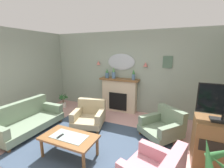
{
  "coord_description": "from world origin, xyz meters",
  "views": [
    {
      "loc": [
        1.56,
        -2.38,
        2.08
      ],
      "look_at": [
        -0.07,
        1.38,
        1.19
      ],
      "focal_mm": 24.41,
      "sensor_mm": 36.0,
      "label": 1
    }
  ],
  "objects_px": {
    "wall_sconce_left": "(98,63)",
    "floral_couch": "(26,119)",
    "potted_plant_small_fern": "(63,100)",
    "mantel_vase_centre": "(107,73)",
    "armchair_near_fireplace": "(163,125)",
    "wall_mirror": "(121,62)",
    "tv_remote": "(60,136)",
    "tv_cabinet": "(218,144)",
    "mantel_vase_right": "(134,75)",
    "wall_sconce_right": "(146,64)",
    "framed_picture": "(168,62)",
    "coffee_table": "(69,139)",
    "fireplace": "(119,95)",
    "armchair_in_corner": "(90,115)",
    "mantel_vase_left": "(114,73)"
  },
  "relations": [
    {
      "from": "mantel_vase_right",
      "to": "wall_mirror",
      "type": "relative_size",
      "value": 0.36
    },
    {
      "from": "armchair_near_fireplace",
      "to": "mantel_vase_right",
      "type": "bearing_deg",
      "value": 134.29
    },
    {
      "from": "mantel_vase_centre",
      "to": "framed_picture",
      "type": "relative_size",
      "value": 0.93
    },
    {
      "from": "potted_plant_small_fern",
      "to": "mantel_vase_centre",
      "type": "bearing_deg",
      "value": 17.56
    },
    {
      "from": "wall_sconce_left",
      "to": "floral_couch",
      "type": "distance_m",
      "value": 2.88
    },
    {
      "from": "wall_sconce_right",
      "to": "tv_remote",
      "type": "height_order",
      "value": "wall_sconce_right"
    },
    {
      "from": "floral_couch",
      "to": "armchair_near_fireplace",
      "type": "bearing_deg",
      "value": 18.8
    },
    {
      "from": "coffee_table",
      "to": "tv_remote",
      "type": "distance_m",
      "value": 0.18
    },
    {
      "from": "wall_sconce_right",
      "to": "floral_couch",
      "type": "distance_m",
      "value": 3.77
    },
    {
      "from": "mantel_vase_right",
      "to": "floral_couch",
      "type": "relative_size",
      "value": 0.2
    },
    {
      "from": "wall_mirror",
      "to": "coffee_table",
      "type": "bearing_deg",
      "value": -90.88
    },
    {
      "from": "wall_mirror",
      "to": "potted_plant_small_fern",
      "type": "relative_size",
      "value": 1.73
    },
    {
      "from": "wall_mirror",
      "to": "wall_sconce_left",
      "type": "height_order",
      "value": "wall_mirror"
    },
    {
      "from": "mantel_vase_left",
      "to": "framed_picture",
      "type": "xyz_separation_m",
      "value": [
        1.7,
        0.18,
        0.42
      ]
    },
    {
      "from": "mantel_vase_centre",
      "to": "armchair_in_corner",
      "type": "relative_size",
      "value": 0.34
    },
    {
      "from": "armchair_near_fireplace",
      "to": "potted_plant_small_fern",
      "type": "bearing_deg",
      "value": 170.26
    },
    {
      "from": "mantel_vase_right",
      "to": "wall_sconce_left",
      "type": "relative_size",
      "value": 2.45
    },
    {
      "from": "wall_sconce_right",
      "to": "potted_plant_small_fern",
      "type": "relative_size",
      "value": 0.25
    },
    {
      "from": "coffee_table",
      "to": "mantel_vase_right",
      "type": "bearing_deg",
      "value": 78.29
    },
    {
      "from": "mantel_vase_centre",
      "to": "potted_plant_small_fern",
      "type": "relative_size",
      "value": 0.6
    },
    {
      "from": "tv_remote",
      "to": "potted_plant_small_fern",
      "type": "relative_size",
      "value": 0.29
    },
    {
      "from": "tv_remote",
      "to": "tv_cabinet",
      "type": "bearing_deg",
      "value": 18.32
    },
    {
      "from": "mantel_vase_right",
      "to": "coffee_table",
      "type": "bearing_deg",
      "value": -101.71
    },
    {
      "from": "wall_sconce_left",
      "to": "armchair_in_corner",
      "type": "distance_m",
      "value": 2.04
    },
    {
      "from": "wall_mirror",
      "to": "potted_plant_small_fern",
      "type": "distance_m",
      "value": 2.57
    },
    {
      "from": "mantel_vase_centre",
      "to": "wall_sconce_left",
      "type": "distance_m",
      "value": 0.54
    },
    {
      "from": "wall_mirror",
      "to": "framed_picture",
      "type": "bearing_deg",
      "value": 0.38
    },
    {
      "from": "mantel_vase_left",
      "to": "potted_plant_small_fern",
      "type": "height_order",
      "value": "mantel_vase_left"
    },
    {
      "from": "armchair_in_corner",
      "to": "framed_picture",
      "type": "bearing_deg",
      "value": 38.74
    },
    {
      "from": "fireplace",
      "to": "wall_sconce_right",
      "type": "height_order",
      "value": "wall_sconce_right"
    },
    {
      "from": "floral_couch",
      "to": "mantel_vase_right",
      "type": "bearing_deg",
      "value": 45.2
    },
    {
      "from": "framed_picture",
      "to": "mantel_vase_right",
      "type": "bearing_deg",
      "value": -169.8
    },
    {
      "from": "fireplace",
      "to": "tv_cabinet",
      "type": "distance_m",
      "value": 3.15
    },
    {
      "from": "wall_sconce_right",
      "to": "tv_cabinet",
      "type": "distance_m",
      "value": 2.84
    },
    {
      "from": "wall_sconce_left",
      "to": "armchair_in_corner",
      "type": "bearing_deg",
      "value": -71.89
    },
    {
      "from": "mantel_vase_centre",
      "to": "tv_cabinet",
      "type": "xyz_separation_m",
      "value": [
        3.02,
        -1.78,
        -0.86
      ]
    },
    {
      "from": "mantel_vase_right",
      "to": "armchair_near_fireplace",
      "type": "distance_m",
      "value": 1.87
    },
    {
      "from": "armchair_near_fireplace",
      "to": "tv_cabinet",
      "type": "relative_size",
      "value": 1.27
    },
    {
      "from": "wall_sconce_right",
      "to": "coffee_table",
      "type": "relative_size",
      "value": 0.13
    },
    {
      "from": "armchair_in_corner",
      "to": "wall_mirror",
      "type": "bearing_deg",
      "value": 75.85
    },
    {
      "from": "mantel_vase_left",
      "to": "coffee_table",
      "type": "relative_size",
      "value": 0.34
    },
    {
      "from": "wall_sconce_right",
      "to": "tv_remote",
      "type": "xyz_separation_m",
      "value": [
        -1.04,
        -2.81,
        -1.21
      ]
    },
    {
      "from": "wall_sconce_left",
      "to": "floral_couch",
      "type": "bearing_deg",
      "value": -110.65
    },
    {
      "from": "armchair_in_corner",
      "to": "potted_plant_small_fern",
      "type": "height_order",
      "value": "armchair_in_corner"
    },
    {
      "from": "mantel_vase_right",
      "to": "armchair_near_fireplace",
      "type": "xyz_separation_m",
      "value": [
        1.1,
        -1.12,
        -1.02
      ]
    },
    {
      "from": "coffee_table",
      "to": "tv_cabinet",
      "type": "height_order",
      "value": "tv_cabinet"
    },
    {
      "from": "mantel_vase_centre",
      "to": "armchair_near_fireplace",
      "type": "relative_size",
      "value": 0.29
    },
    {
      "from": "wall_mirror",
      "to": "framed_picture",
      "type": "xyz_separation_m",
      "value": [
        1.5,
        0.01,
        0.04
      ]
    },
    {
      "from": "tv_cabinet",
      "to": "potted_plant_small_fern",
      "type": "bearing_deg",
      "value": 164.52
    },
    {
      "from": "fireplace",
      "to": "tv_cabinet",
      "type": "xyz_separation_m",
      "value": [
        2.57,
        -1.81,
        -0.12
      ]
    }
  ]
}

